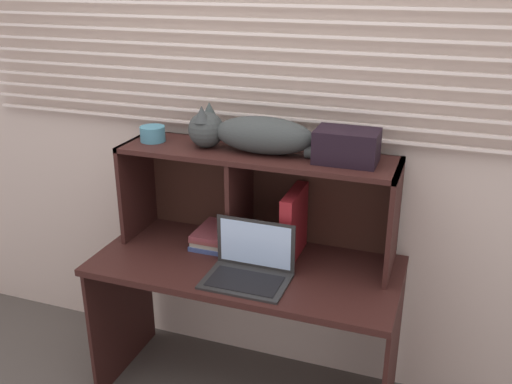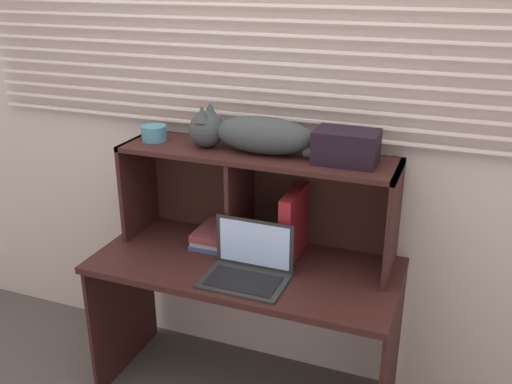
# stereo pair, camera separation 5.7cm
# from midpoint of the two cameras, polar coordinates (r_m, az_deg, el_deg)

# --- Properties ---
(back_panel_with_blinds) EXTENTS (4.40, 0.08, 2.50)m
(back_panel_with_blinds) POSITION_cam_midpoint_polar(r_m,az_deg,el_deg) (2.61, 0.92, 6.88)
(back_panel_with_blinds) COLOR beige
(back_panel_with_blinds) RESTS_ON ground
(desk) EXTENTS (1.34, 0.61, 0.72)m
(desk) POSITION_cam_midpoint_polar(r_m,az_deg,el_deg) (2.58, -1.68, -9.88)
(desk) COLOR #321715
(desk) RESTS_ON ground
(hutch_shelf_unit) EXTENTS (1.22, 0.32, 0.47)m
(hutch_shelf_unit) POSITION_cam_midpoint_polar(r_m,az_deg,el_deg) (2.53, -0.60, 1.04)
(hutch_shelf_unit) COLOR #321715
(hutch_shelf_unit) RESTS_ON desk
(cat) EXTENTS (0.76, 0.17, 0.19)m
(cat) POSITION_cam_midpoint_polar(r_m,az_deg,el_deg) (2.43, -1.13, 5.83)
(cat) COLOR #343939
(cat) RESTS_ON hutch_shelf_unit
(laptop) EXTENTS (0.35, 0.24, 0.23)m
(laptop) POSITION_cam_midpoint_polar(r_m,az_deg,el_deg) (2.38, -1.36, -7.52)
(laptop) COLOR #252525
(laptop) RESTS_ON desk
(binder_upright) EXTENTS (0.05, 0.27, 0.31)m
(binder_upright) POSITION_cam_midpoint_polar(r_m,az_deg,el_deg) (2.51, 3.16, -3.22)
(binder_upright) COLOR maroon
(binder_upright) RESTS_ON desk
(book_stack) EXTENTS (0.18, 0.24, 0.07)m
(book_stack) POSITION_cam_midpoint_polar(r_m,az_deg,el_deg) (2.67, -4.65, -4.41)
(book_stack) COLOR #36487D
(book_stack) RESTS_ON desk
(small_basket) EXTENTS (0.11, 0.11, 0.07)m
(small_basket) POSITION_cam_midpoint_polar(r_m,az_deg,el_deg) (2.64, -10.90, 5.73)
(small_basket) COLOR teal
(small_basket) RESTS_ON hutch_shelf_unit
(storage_box) EXTENTS (0.25, 0.17, 0.14)m
(storage_box) POSITION_cam_midpoint_polar(r_m,az_deg,el_deg) (2.33, 8.37, 4.56)
(storage_box) COLOR black
(storage_box) RESTS_ON hutch_shelf_unit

